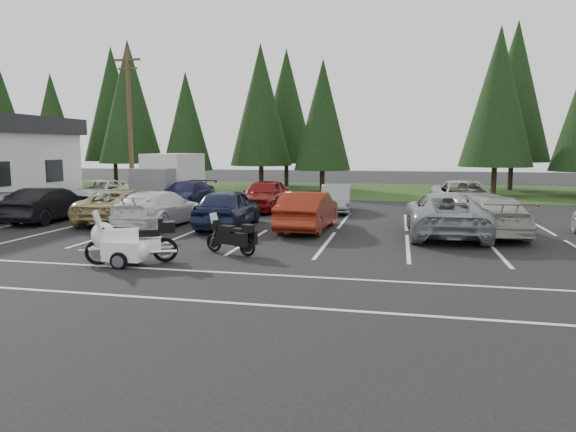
# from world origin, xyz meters

# --- Properties ---
(ground) EXTENTS (120.00, 120.00, 0.00)m
(ground) POSITION_xyz_m (0.00, 0.00, 0.00)
(ground) COLOR black
(ground) RESTS_ON ground
(grass_strip) EXTENTS (80.00, 16.00, 0.01)m
(grass_strip) POSITION_xyz_m (0.00, 24.00, 0.01)
(grass_strip) COLOR #1B3711
(grass_strip) RESTS_ON ground
(lake_water) EXTENTS (70.00, 50.00, 0.02)m
(lake_water) POSITION_xyz_m (4.00, 55.00, 0.00)
(lake_water) COLOR slate
(lake_water) RESTS_ON ground
(utility_pole) EXTENTS (1.60, 0.26, 9.00)m
(utility_pole) POSITION_xyz_m (-10.00, 12.00, 4.70)
(utility_pole) COLOR #473321
(utility_pole) RESTS_ON ground
(box_truck) EXTENTS (2.40, 5.60, 2.90)m
(box_truck) POSITION_xyz_m (-8.00, 12.50, 1.45)
(box_truck) COLOR silver
(box_truck) RESTS_ON ground
(stall_markings) EXTENTS (32.00, 16.00, 0.01)m
(stall_markings) POSITION_xyz_m (0.00, 2.00, 0.00)
(stall_markings) COLOR silver
(stall_markings) RESTS_ON ground
(conifer_0) EXTENTS (4.58, 4.58, 10.66)m
(conifer_0) POSITION_xyz_m (-28.00, 22.50, 6.23)
(conifer_0) COLOR #332316
(conifer_0) RESTS_ON ground
(conifer_1) EXTENTS (3.96, 3.96, 9.22)m
(conifer_1) POSITION_xyz_m (-22.00, 21.20, 5.39)
(conifer_1) COLOR #332316
(conifer_1) RESTS_ON ground
(conifer_2) EXTENTS (5.10, 5.10, 11.89)m
(conifer_2) POSITION_xyz_m (-16.00, 22.80, 6.95)
(conifer_2) COLOR #332316
(conifer_2) RESTS_ON ground
(conifer_3) EXTENTS (3.87, 3.87, 9.02)m
(conifer_3) POSITION_xyz_m (-10.50, 21.40, 5.27)
(conifer_3) COLOR #332316
(conifer_3) RESTS_ON ground
(conifer_4) EXTENTS (4.80, 4.80, 11.17)m
(conifer_4) POSITION_xyz_m (-5.00, 22.90, 6.53)
(conifer_4) COLOR #332316
(conifer_4) RESTS_ON ground
(conifer_5) EXTENTS (4.14, 4.14, 9.63)m
(conifer_5) POSITION_xyz_m (0.00, 21.60, 5.63)
(conifer_5) COLOR #332316
(conifer_5) RESTS_ON ground
(conifer_6) EXTENTS (4.93, 4.93, 11.48)m
(conifer_6) POSITION_xyz_m (12.00, 22.10, 6.71)
(conifer_6) COLOR #332316
(conifer_6) RESTS_ON ground
(conifer_back_a) EXTENTS (5.28, 5.28, 12.30)m
(conifer_back_a) POSITION_xyz_m (-20.00, 27.00, 7.19)
(conifer_back_a) COLOR #332316
(conifer_back_a) RESTS_ON ground
(conifer_back_b) EXTENTS (4.97, 4.97, 11.58)m
(conifer_back_b) POSITION_xyz_m (-4.00, 27.50, 6.77)
(conifer_back_b) COLOR #332316
(conifer_back_b) RESTS_ON ground
(conifer_back_c) EXTENTS (5.50, 5.50, 12.81)m
(conifer_back_c) POSITION_xyz_m (14.00, 26.80, 7.49)
(conifer_back_c) COLOR #332316
(conifer_back_c) RESTS_ON ground
(car_near_0) EXTENTS (1.69, 4.05, 1.37)m
(car_near_0) POSITION_xyz_m (-11.71, 4.01, 0.68)
(car_near_0) COLOR #9C9CA1
(car_near_0) RESTS_ON ground
(car_near_1) EXTENTS (1.74, 4.61, 1.50)m
(car_near_1) POSITION_xyz_m (-9.55, 3.93, 0.75)
(car_near_1) COLOR black
(car_near_1) RESTS_ON ground
(car_near_2) EXTENTS (2.80, 5.43, 1.46)m
(car_near_2) POSITION_xyz_m (-6.19, 4.37, 0.73)
(car_near_2) COLOR tan
(car_near_2) RESTS_ON ground
(car_near_3) EXTENTS (2.34, 5.21, 1.48)m
(car_near_3) POSITION_xyz_m (-4.16, 3.71, 0.74)
(car_near_3) COLOR white
(car_near_3) RESTS_ON ground
(car_near_4) EXTENTS (2.19, 4.84, 1.61)m
(car_near_4) POSITION_xyz_m (-1.22, 3.87, 0.81)
(car_near_4) COLOR #171D3B
(car_near_4) RESTS_ON ground
(car_near_5) EXTENTS (1.85, 4.74, 1.54)m
(car_near_5) POSITION_xyz_m (2.08, 3.89, 0.77)
(car_near_5) COLOR maroon
(car_near_5) RESTS_ON ground
(car_near_6) EXTENTS (2.78, 5.83, 1.61)m
(car_near_6) POSITION_xyz_m (7.26, 3.75, 0.80)
(car_near_6) COLOR gray
(car_near_6) RESTS_ON ground
(car_near_7) EXTENTS (2.54, 5.29, 1.49)m
(car_near_7) POSITION_xyz_m (8.90, 4.20, 0.74)
(car_near_7) COLOR #A4A097
(car_near_7) RESTS_ON ground
(car_far_0) EXTENTS (2.60, 5.29, 1.44)m
(car_far_0) POSITION_xyz_m (-10.98, 10.08, 0.72)
(car_far_0) COLOR silver
(car_far_0) RESTS_ON ground
(car_far_1) EXTENTS (2.22, 4.99, 1.42)m
(car_far_1) POSITION_xyz_m (-5.88, 10.34, 0.71)
(car_far_1) COLOR #191A3F
(car_far_1) RESTS_ON ground
(car_far_2) EXTENTS (2.10, 4.84, 1.63)m
(car_far_2) POSITION_xyz_m (-1.24, 9.72, 0.81)
(car_far_2) COLOR maroon
(car_far_2) RESTS_ON ground
(car_far_3) EXTENTS (1.80, 4.25, 1.36)m
(car_far_3) POSITION_xyz_m (2.43, 9.99, 0.68)
(car_far_3) COLOR gray
(car_far_3) RESTS_ON ground
(car_far_4) EXTENTS (3.10, 6.07, 1.64)m
(car_far_4) POSITION_xyz_m (8.70, 10.38, 0.82)
(car_far_4) COLOR #AEA99F
(car_far_4) RESTS_ON ground
(touring_motorcycle) EXTENTS (2.88, 1.90, 1.54)m
(touring_motorcycle) POSITION_xyz_m (-1.69, -3.04, 0.77)
(touring_motorcycle) COLOR white
(touring_motorcycle) RESTS_ON ground
(cargo_trailer) EXTENTS (1.59, 0.94, 0.72)m
(cargo_trailer) POSITION_xyz_m (-1.72, -3.32, 0.36)
(cargo_trailer) COLOR white
(cargo_trailer) RESTS_ON ground
(adventure_motorcycle) EXTENTS (2.18, 1.38, 1.25)m
(adventure_motorcycle) POSITION_xyz_m (0.57, -1.19, 0.63)
(adventure_motorcycle) COLOR black
(adventure_motorcycle) RESTS_ON ground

